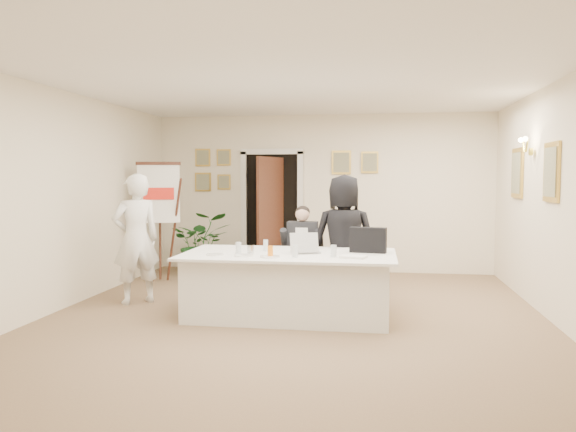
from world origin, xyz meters
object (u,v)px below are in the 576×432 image
(standing_man, at_px, (136,239))
(paper_stack, at_px, (353,257))
(potted_palm, at_px, (202,243))
(oj_glass, at_px, (270,251))
(flip_chart, at_px, (159,228))
(standing_woman, at_px, (344,239))
(conference_table, at_px, (289,284))
(seated_man, at_px, (302,252))
(laptop, at_px, (305,241))
(steel_jug, at_px, (251,250))
(laptop_bag, at_px, (368,240))

(standing_man, bearing_deg, paper_stack, 126.52)
(potted_palm, bearing_deg, standing_man, -95.09)
(oj_glass, bearing_deg, flip_chart, 134.68)
(standing_woman, xyz_separation_m, paper_stack, (0.17, -1.08, -0.07))
(conference_table, relative_size, potted_palm, 2.32)
(seated_man, xyz_separation_m, oj_glass, (-0.20, -1.31, 0.18))
(standing_woman, bearing_deg, laptop, 58.49)
(conference_table, xyz_separation_m, flip_chart, (-2.40, 1.91, 0.48))
(oj_glass, relative_size, steel_jug, 1.18)
(steel_jug, bearing_deg, laptop, 19.94)
(laptop, bearing_deg, conference_table, 179.92)
(conference_table, xyz_separation_m, steel_jug, (-0.43, -0.16, 0.44))
(flip_chart, distance_m, paper_stack, 3.87)
(laptop, bearing_deg, paper_stack, -48.83)
(potted_palm, xyz_separation_m, oj_glass, (1.77, -3.00, 0.29))
(standing_man, bearing_deg, steel_jug, 121.31)
(flip_chart, distance_m, laptop, 3.19)
(flip_chart, bearing_deg, seated_man, -21.45)
(flip_chart, bearing_deg, laptop_bag, -27.11)
(paper_stack, bearing_deg, seated_man, 121.26)
(oj_glass, distance_m, steel_jug, 0.34)
(potted_palm, bearing_deg, seated_man, -40.75)
(standing_man, bearing_deg, potted_palm, -135.42)
(conference_table, distance_m, seated_man, 0.99)
(laptop, bearing_deg, standing_woman, 41.35)
(seated_man, height_order, standing_man, standing_man)
(laptop_bag, relative_size, oj_glass, 3.38)
(seated_man, distance_m, standing_man, 2.25)
(standing_woman, height_order, oj_glass, standing_woman)
(seated_man, xyz_separation_m, standing_man, (-2.17, -0.55, 0.21))
(standing_man, distance_m, laptop, 2.35)
(conference_table, bearing_deg, standing_man, 169.41)
(standing_woman, relative_size, oj_glass, 13.29)
(flip_chart, bearing_deg, standing_man, -79.68)
(conference_table, distance_m, paper_stack, 0.93)
(flip_chart, bearing_deg, standing_woman, -20.16)
(conference_table, distance_m, oj_glass, 0.60)
(flip_chart, xyz_separation_m, paper_stack, (3.19, -2.19, -0.08))
(seated_man, bearing_deg, laptop_bag, -46.98)
(conference_table, xyz_separation_m, paper_stack, (0.79, -0.28, 0.40))
(standing_woman, height_order, paper_stack, standing_woman)
(flip_chart, relative_size, steel_jug, 17.19)
(potted_palm, relative_size, oj_glass, 8.45)
(conference_table, bearing_deg, steel_jug, -159.36)
(flip_chart, relative_size, potted_palm, 1.72)
(seated_man, distance_m, flip_chart, 2.63)
(standing_woman, bearing_deg, laptop_bag, 116.86)
(conference_table, height_order, oj_glass, oj_glass)
(steel_jug, bearing_deg, standing_woman, 42.30)
(standing_man, relative_size, laptop, 4.86)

